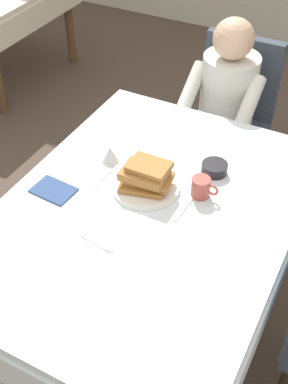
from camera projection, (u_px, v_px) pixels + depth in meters
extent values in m
plane|color=brown|center=(146.00, 318.00, 2.46)|extent=(14.00, 14.00, 0.00)
cube|color=silver|center=(147.00, 212.00, 1.98)|extent=(1.10, 1.50, 0.04)
cube|color=silver|center=(215.00, 137.00, 2.56)|extent=(1.10, 0.01, 0.18)
cube|color=silver|center=(37.00, 190.00, 2.25)|extent=(0.01, 1.50, 0.18)
cube|color=silver|center=(279.00, 282.00, 1.86)|extent=(0.01, 1.50, 0.18)
cylinder|color=brown|center=(127.00, 160.00, 2.83)|extent=(0.07, 0.07, 0.70)
cube|color=#384251|center=(224.00, 133.00, 2.90)|extent=(0.44, 0.44, 0.05)
cube|color=#384251|center=(241.00, 76.00, 2.86)|extent=(0.44, 0.06, 0.48)
cylinder|color=#2D2319|center=(238.00, 189.00, 2.87)|extent=(0.04, 0.04, 0.40)
cylinder|color=#2D2319|center=(181.00, 171.00, 3.00)|extent=(0.04, 0.04, 0.40)
cylinder|color=#2D2319|center=(258.00, 155.00, 3.11)|extent=(0.04, 0.04, 0.40)
cylinder|color=#2D2319|center=(204.00, 140.00, 3.23)|extent=(0.04, 0.04, 0.40)
cylinder|color=silver|center=(228.00, 96.00, 2.72)|extent=(0.30, 0.30, 0.46)
sphere|color=#D8AD8C|center=(234.00, 39.00, 2.49)|extent=(0.21, 0.21, 0.21)
cylinder|color=silver|center=(249.00, 104.00, 2.53)|extent=(0.08, 0.29, 0.23)
cylinder|color=silver|center=(191.00, 89.00, 2.64)|extent=(0.08, 0.29, 0.23)
cylinder|color=#383D51|center=(221.00, 183.00, 2.88)|extent=(0.10, 0.10, 0.45)
cylinder|color=#383D51|center=(195.00, 175.00, 2.93)|extent=(0.10, 0.10, 0.45)
cylinder|color=white|center=(146.00, 187.00, 2.06)|extent=(0.28, 0.28, 0.02)
cube|color=#A36B33|center=(143.00, 184.00, 2.03)|extent=(0.21, 0.17, 0.02)
cube|color=#A36B33|center=(149.00, 178.00, 2.02)|extent=(0.20, 0.15, 0.03)
cube|color=#A36B33|center=(144.00, 174.00, 2.00)|extent=(0.19, 0.14, 0.03)
cube|color=#A36B33|center=(149.00, 167.00, 1.98)|extent=(0.16, 0.12, 0.03)
cylinder|color=#B24C42|center=(201.00, 187.00, 2.00)|extent=(0.08, 0.08, 0.08)
torus|color=#B24C42|center=(212.00, 190.00, 1.98)|extent=(0.05, 0.01, 0.05)
cylinder|color=black|center=(214.00, 168.00, 2.12)|extent=(0.11, 0.11, 0.04)
cone|color=silver|center=(110.00, 155.00, 2.17)|extent=(0.08, 0.08, 0.07)
cube|color=silver|center=(104.00, 177.00, 2.11)|extent=(0.03, 0.18, 0.00)
cube|color=silver|center=(186.00, 205.00, 1.98)|extent=(0.02, 0.20, 0.00)
cube|color=silver|center=(96.00, 242.00, 1.83)|extent=(0.15, 0.03, 0.00)
cube|color=#334C7F|center=(53.00, 190.00, 2.05)|extent=(0.18, 0.13, 0.01)
cube|color=silver|center=(40.00, 15.00, 3.72)|extent=(0.01, 1.10, 0.18)
cylinder|color=brown|center=(0.00, 7.00, 4.49)|extent=(0.07, 0.07, 0.70)
cylinder|color=brown|center=(69.00, 23.00, 4.23)|extent=(0.07, 0.07, 0.70)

